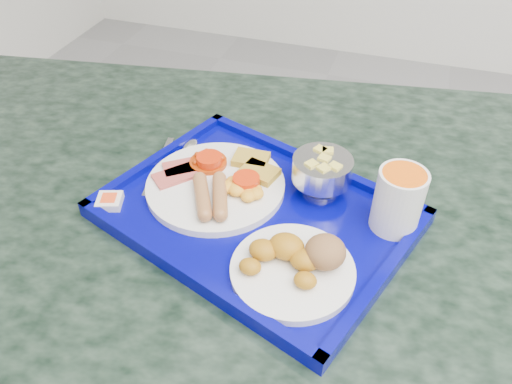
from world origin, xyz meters
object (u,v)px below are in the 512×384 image
table (242,295)px  main_plate (219,183)px  fruit_bowl (322,170)px  juice_cup (399,199)px  bread_plate (297,263)px  tray (256,215)px

table → main_plate: (-0.04, 0.02, 0.24)m
fruit_bowl → juice_cup: 0.13m
main_plate → juice_cup: juice_cup is taller
bread_plate → fruit_bowl: size_ratio=1.79×
tray → main_plate: (-0.07, 0.03, 0.02)m
tray → juice_cup: size_ratio=5.38×
juice_cup → fruit_bowl: bearing=160.0°
fruit_bowl → juice_cup: bearing=-20.0°
table → juice_cup: juice_cup is taller
fruit_bowl → main_plate: bearing=-163.6°
table → main_plate: size_ratio=6.62×
main_plate → bread_plate: (0.16, -0.13, 0.01)m
bread_plate → juice_cup: juice_cup is taller
table → fruit_bowl: 0.30m
table → tray: 0.23m
table → bread_plate: (0.12, -0.10, 0.25)m
table → bread_plate: bearing=-41.5°
main_plate → fruit_bowl: fruit_bowl is taller
bread_plate → table: bearing=138.5°
fruit_bowl → table: bearing=-148.3°
main_plate → bread_plate: 0.20m
main_plate → juice_cup: 0.28m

